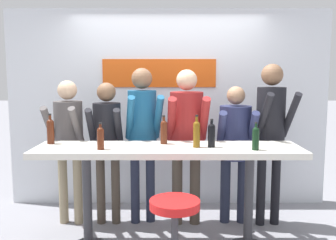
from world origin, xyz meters
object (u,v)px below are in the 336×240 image
Objects in this scene: person_left at (107,137)px; wine_bottle_4 at (197,133)px; bar_stool at (175,228)px; wine_bottle_3 at (256,137)px; tasting_table at (168,161)px; person_center at (187,130)px; wine_bottle_1 at (50,130)px; person_center_right at (235,140)px; person_center_left at (142,127)px; person_right at (271,125)px; wine_bottle_0 at (100,137)px; wine_bottle_5 at (212,134)px; person_far_left at (69,135)px; wine_bottle_2 at (164,131)px.

wine_bottle_4 is at bearing -34.25° from person_left.
bar_stool is 2.73× the size of wine_bottle_3.
tasting_table is 0.67m from person_center.
person_center_right is at bearing 14.00° from wine_bottle_1.
person_center_left is at bearing 105.20° from bar_stool.
person_right reaches higher than wine_bottle_0.
person_left is 5.96× the size of wine_bottle_5.
person_center is 0.95m from person_right.
person_far_left is 1.90m from person_center_right.
person_left is at bearing 138.48° from tasting_table.
person_far_left reaches higher than wine_bottle_0.
bar_stool is at bearing -120.69° from wine_bottle_5.
bar_stool is at bearing -40.82° from person_far_left.
person_left reaches higher than person_center_right.
person_far_left is 0.92× the size of person_center_left.
person_center reaches higher than wine_bottle_1.
wine_bottle_0 reaches higher than tasting_table.
person_center_left is 0.51m from person_center.
person_center_left is (-0.29, 0.65, 0.25)m from tasting_table.
person_far_left is 5.28× the size of wine_bottle_4.
wine_bottle_3 is (0.05, -0.80, 0.17)m from person_center_right.
person_far_left is 5.72× the size of wine_bottle_2.
person_right reaches higher than person_center.
person_right is at bearing -14.23° from person_center_left.
tasting_table is at bearing -77.17° from person_center_left.
person_left is at bearing 5.53° from person_far_left.
person_right is at bearing 4.68° from person_far_left.
person_center_right is (1.06, -0.00, -0.15)m from person_center_left.
wine_bottle_4 is at bearing 70.01° from bar_stool.
person_right is 0.95m from wine_bottle_5.
bar_stool is 1.78m from person_right.
person_center is at bearing 96.01° from wine_bottle_4.
person_center_left reaches higher than person_left.
person_left is 1.29m from wine_bottle_5.
person_center_right is at bearing 28.97° from wine_bottle_0.
person_far_left is 6.05× the size of wine_bottle_5.
person_far_left is at bearing 179.23° from person_left.
person_center_left is 5.72× the size of wine_bottle_4.
person_right reaches higher than tasting_table.
bar_stool is 1.12m from wine_bottle_3.
person_left is 0.91m from person_center.
person_right is 7.03× the size of wine_bottle_3.
person_right reaches higher than person_far_left.
person_center_right is 0.43m from person_right.
wine_bottle_3 is at bearing -27.73° from person_left.
person_left is at bearing -176.91° from person_center_right.
wine_bottle_4 is at bearing -18.94° from person_far_left.
bar_stool is at bearing -117.31° from person_center_right.
person_center_right reaches higher than wine_bottle_3.
wine_bottle_2 is (-0.04, 0.15, 0.28)m from tasting_table.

